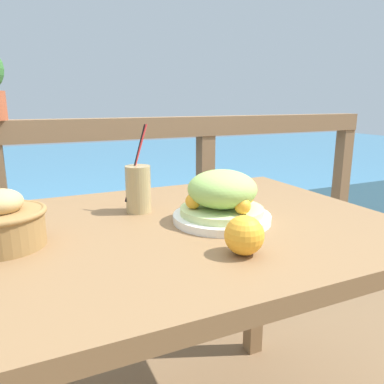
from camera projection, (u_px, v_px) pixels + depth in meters
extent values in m
cube|color=olive|center=(183.00, 230.00, 0.96)|extent=(1.08, 0.82, 0.04)
cube|color=olive|center=(255.00, 274.00, 1.56)|extent=(0.06, 0.06, 0.72)
cube|color=brown|center=(111.00, 129.00, 1.59)|extent=(2.80, 0.08, 0.09)
cube|color=brown|center=(6.00, 255.00, 1.52)|extent=(0.07, 0.07, 0.90)
cube|color=brown|center=(205.00, 225.00, 1.90)|extent=(0.07, 0.07, 0.90)
cube|color=brown|center=(339.00, 204.00, 2.27)|extent=(0.07, 0.07, 0.90)
cube|color=teal|center=(61.00, 184.00, 3.97)|extent=(12.00, 4.00, 0.41)
cylinder|color=white|center=(222.00, 218.00, 0.97)|extent=(0.25, 0.25, 0.02)
cylinder|color=#C6DB8E|center=(222.00, 211.00, 0.96)|extent=(0.21, 0.21, 0.02)
ellipsoid|color=#9EC660|center=(222.00, 189.00, 0.95)|extent=(0.18, 0.18, 0.10)
sphere|color=#F9A328|center=(247.00, 197.00, 0.99)|extent=(0.04, 0.04, 0.04)
sphere|color=#F9A328|center=(216.00, 193.00, 1.03)|extent=(0.04, 0.04, 0.04)
sphere|color=#F9A328|center=(193.00, 201.00, 0.94)|extent=(0.04, 0.04, 0.04)
sphere|color=#F9A328|center=(243.00, 206.00, 0.90)|extent=(0.04, 0.04, 0.04)
cylinder|color=tan|center=(138.00, 189.00, 1.04)|extent=(0.07, 0.07, 0.13)
cylinder|color=black|center=(135.00, 163.00, 1.03)|extent=(0.07, 0.03, 0.21)
cylinder|color=red|center=(136.00, 163.00, 1.03)|extent=(0.07, 0.01, 0.21)
cylinder|color=olive|center=(3.00, 229.00, 0.79)|extent=(0.17, 0.17, 0.08)
torus|color=olive|center=(1.00, 213.00, 0.78)|extent=(0.18, 0.18, 0.01)
ellipsoid|color=tan|center=(0.00, 202.00, 0.78)|extent=(0.09, 0.09, 0.06)
sphere|color=#F9A328|center=(244.00, 235.00, 0.75)|extent=(0.08, 0.08, 0.08)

